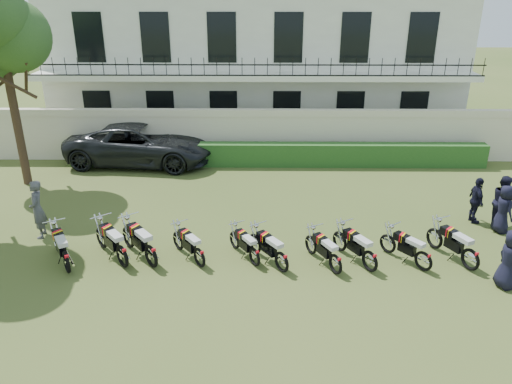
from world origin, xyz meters
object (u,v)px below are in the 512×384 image
at_px(motorcycle_0, 66,257).
at_px(motorcycle_1, 122,251).
at_px(motorcycle_5, 282,257).
at_px(motorcycle_7, 370,256).
at_px(motorcycle_8, 424,257).
at_px(officer_3, 504,209).
at_px(officer_5, 476,200).
at_px(motorcycle_6, 336,260).
at_px(suv, 141,144).
at_px(officer_0, 510,259).
at_px(motorcycle_9, 471,254).
at_px(motorcycle_2, 151,251).
at_px(officer_4, 503,201).
at_px(motorcycle_3, 199,253).
at_px(tree_west_near, 0,29).
at_px(motorcycle_4, 255,253).

bearing_deg(motorcycle_0, motorcycle_1, -19.98).
height_order(motorcycle_5, motorcycle_7, motorcycle_7).
relative_size(motorcycle_8, officer_3, 0.95).
relative_size(motorcycle_5, officer_5, 1.01).
xyz_separation_m(motorcycle_6, suv, (-7.31, 9.05, 0.42)).
xyz_separation_m(motorcycle_1, officer_0, (10.29, -0.82, 0.30)).
relative_size(motorcycle_9, officer_3, 1.16).
distance_m(motorcycle_0, motorcycle_7, 8.33).
xyz_separation_m(motorcycle_0, motorcycle_7, (8.33, 0.16, -0.02)).
bearing_deg(motorcycle_8, motorcycle_2, 142.06).
bearing_deg(officer_3, officer_0, 149.81).
distance_m(motorcycle_7, suv, 12.17).
distance_m(motorcycle_2, motorcycle_5, 3.64).
bearing_deg(motorcycle_9, motorcycle_8, 156.19).
relative_size(motorcycle_2, officer_3, 1.07).
height_order(motorcycle_5, officer_4, officer_4).
bearing_deg(motorcycle_3, motorcycle_0, 148.14).
xyz_separation_m(motorcycle_2, officer_0, (9.49, -0.83, 0.29)).
bearing_deg(tree_west_near, motorcycle_4, -34.20).
bearing_deg(motorcycle_6, motorcycle_4, 142.33).
relative_size(motorcycle_0, motorcycle_5, 1.10).
distance_m(motorcycle_8, officer_0, 2.11).
relative_size(suv, officer_0, 3.86).
bearing_deg(officer_3, motorcycle_3, 95.31).
distance_m(motorcycle_2, suv, 9.05).
relative_size(motorcycle_2, motorcycle_6, 1.03).
xyz_separation_m(motorcycle_3, officer_4, (9.55, 2.74, 0.41)).
bearing_deg(motorcycle_9, officer_3, 25.36).
relative_size(motorcycle_3, motorcycle_5, 0.94).
distance_m(motorcycle_0, officer_3, 13.28).
bearing_deg(motorcycle_9, suv, 115.38).
bearing_deg(motorcycle_7, motorcycle_6, 157.56).
height_order(motorcycle_2, motorcycle_5, motorcycle_2).
bearing_deg(motorcycle_6, motorcycle_8, -23.16).
bearing_deg(motorcycle_2, motorcycle_1, 141.04).
bearing_deg(officer_4, motorcycle_0, 119.72).
bearing_deg(motorcycle_6, motorcycle_9, -23.88).
height_order(motorcycle_1, officer_0, officer_0).
xyz_separation_m(motorcycle_6, motorcycle_7, (0.96, 0.13, 0.03)).
height_order(motorcycle_0, suv, suv).
bearing_deg(motorcycle_2, motorcycle_7, -40.73).
height_order(motorcycle_3, motorcycle_4, motorcycle_3).
bearing_deg(motorcycle_9, officer_0, -77.26).
relative_size(suv, officer_5, 4.00).
bearing_deg(motorcycle_8, tree_west_near, 117.84).
relative_size(motorcycle_3, officer_4, 0.86).
relative_size(motorcycle_0, officer_0, 1.07).
xyz_separation_m(tree_west_near, suv, (3.99, 2.48, -5.01)).
bearing_deg(motorcycle_3, motorcycle_6, -41.76).
bearing_deg(motorcycle_9, motorcycle_1, 153.71).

